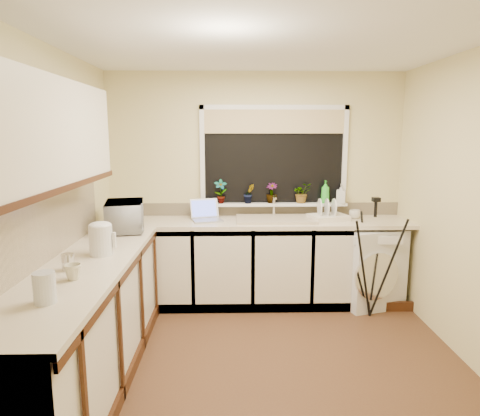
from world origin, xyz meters
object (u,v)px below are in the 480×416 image
(microwave, at_px, (125,216))
(plant_b, at_px, (249,194))
(tripod, at_px, (373,258))
(cup_left, at_px, (73,272))
(soap_bottle_green, at_px, (325,192))
(cup_back, at_px, (355,214))
(dish_rack, at_px, (328,217))
(soap_bottle_clear, at_px, (341,193))
(glass_jug, at_px, (44,288))
(plant_a, at_px, (221,191))
(kettle, at_px, (101,240))
(steel_jar, at_px, (68,262))
(plant_d, at_px, (302,193))
(washing_machine, at_px, (367,265))
(laptop, at_px, (206,215))
(plant_c, at_px, (272,193))

(microwave, bearing_deg, plant_b, -73.50)
(tripod, xyz_separation_m, cup_left, (-2.38, -1.40, 0.35))
(soap_bottle_green, relative_size, cup_back, 2.08)
(dish_rack, bearing_deg, plant_b, 149.19)
(soap_bottle_clear, bearing_deg, microwave, -163.94)
(dish_rack, bearing_deg, tripod, -64.47)
(dish_rack, relative_size, microwave, 0.76)
(glass_jug, bearing_deg, cup_back, 43.72)
(dish_rack, height_order, plant_a, plant_a)
(glass_jug, bearing_deg, soap_bottle_clear, 46.84)
(glass_jug, relative_size, soap_bottle_green, 0.70)
(kettle, height_order, steel_jar, kettle)
(plant_d, xyz_separation_m, soap_bottle_clear, (0.43, -0.02, -0.00))
(cup_back, distance_m, cup_left, 2.97)
(microwave, bearing_deg, plant_a, -65.98)
(washing_machine, distance_m, microwave, 2.55)
(soap_bottle_green, bearing_deg, laptop, -173.36)
(plant_a, relative_size, cup_left, 2.46)
(soap_bottle_green, height_order, cup_left, soap_bottle_green)
(kettle, height_order, soap_bottle_clear, soap_bottle_clear)
(dish_rack, bearing_deg, steel_jar, -160.31)
(tripod, bearing_deg, cup_back, 118.95)
(microwave, xyz_separation_m, plant_a, (0.88, 0.63, 0.14))
(steel_jar, height_order, soap_bottle_clear, soap_bottle_clear)
(glass_jug, bearing_deg, dish_rack, 46.69)
(cup_back, bearing_deg, washing_machine, -43.38)
(dish_rack, distance_m, plant_c, 0.66)
(plant_c, xyz_separation_m, soap_bottle_green, (0.58, -0.03, 0.01))
(microwave, bearing_deg, tripod, -100.31)
(laptop, bearing_deg, soap_bottle_green, -8.77)
(soap_bottle_green, bearing_deg, microwave, -162.80)
(steel_jar, relative_size, microwave, 0.23)
(kettle, xyz_separation_m, cup_back, (2.30, 1.31, -0.07))
(cup_back, bearing_deg, steel_jar, -145.32)
(glass_jug, relative_size, plant_a, 0.66)
(plant_c, bearing_deg, kettle, -134.15)
(plant_a, distance_m, cup_back, 1.46)
(tripod, bearing_deg, dish_rack, 154.35)
(tripod, relative_size, plant_a, 4.57)
(steel_jar, bearing_deg, microwave, 85.18)
(plant_c, distance_m, soap_bottle_clear, 0.76)
(washing_machine, distance_m, cup_back, 0.56)
(washing_machine, bearing_deg, soap_bottle_green, 134.36)
(kettle, xyz_separation_m, plant_a, (0.87, 1.44, 0.17))
(dish_rack, height_order, glass_jug, glass_jug)
(dish_rack, height_order, steel_jar, steel_jar)
(tripod, height_order, cup_left, tripod)
(glass_jug, xyz_separation_m, microwave, (0.01, 1.73, 0.05))
(kettle, height_order, cup_left, kettle)
(plant_c, height_order, soap_bottle_green, soap_bottle_green)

